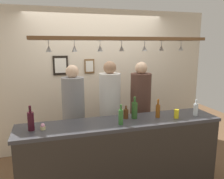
{
  "coord_description": "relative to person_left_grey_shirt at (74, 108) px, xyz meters",
  "views": [
    {
      "loc": [
        -0.94,
        -3.06,
        1.97
      ],
      "look_at": [
        0.0,
        0.1,
        1.32
      ],
      "focal_mm": 36.56,
      "sensor_mm": 36.0,
      "label": 1
    }
  ],
  "objects": [
    {
      "name": "back_wall",
      "position": [
        0.55,
        0.76,
        0.29
      ],
      "size": [
        4.4,
        0.06,
        2.6
      ],
      "primitive_type": "cube",
      "color": "beige",
      "rests_on": "ground_plane"
    },
    {
      "name": "person_right_brown_shirt",
      "position": [
        1.11,
        0.0,
        0.01
      ],
      "size": [
        0.34,
        0.34,
        1.69
      ],
      "color": "#2D334C",
      "rests_on": "ground_plane"
    },
    {
      "name": "hanging_wineglass_right",
      "position": [
        1.14,
        -0.59,
        0.92
      ],
      "size": [
        0.07,
        0.07,
        0.13
      ],
      "color": "silver",
      "rests_on": "overhead_glass_rack"
    },
    {
      "name": "bar_counter",
      "position": [
        0.55,
        -0.84,
        -0.35
      ],
      "size": [
        2.7,
        0.55,
        0.98
      ],
      "color": "#38383D",
      "rests_on": "ground_plane"
    },
    {
      "name": "hanging_wineglass_far_right",
      "position": [
        1.43,
        -0.61,
        0.92
      ],
      "size": [
        0.07,
        0.07,
        0.13
      ],
      "color": "silver",
      "rests_on": "overhead_glass_rack"
    },
    {
      "name": "picture_frame_caricature",
      "position": [
        -0.12,
        0.72,
        0.6
      ],
      "size": [
        0.26,
        0.02,
        0.34
      ],
      "color": "black",
      "rests_on": "back_wall"
    },
    {
      "name": "hanging_wineglass_center",
      "position": [
        0.56,
        -0.61,
        0.92
      ],
      "size": [
        0.07,
        0.07,
        0.13
      ],
      "color": "silver",
      "rests_on": "overhead_glass_rack"
    },
    {
      "name": "person_left_grey_shirt",
      "position": [
        0.0,
        0.0,
        0.0
      ],
      "size": [
        0.34,
        0.34,
        1.67
      ],
      "color": "#2D334C",
      "rests_on": "ground_plane"
    },
    {
      "name": "bottle_champagne_green",
      "position": [
        0.75,
        -0.62,
        0.09
      ],
      "size": [
        0.08,
        0.08,
        0.3
      ],
      "color": "#2D5623",
      "rests_on": "bar_counter"
    },
    {
      "name": "drink_can",
      "position": [
        1.31,
        -0.78,
        0.03
      ],
      "size": [
        0.07,
        0.07,
        0.12
      ],
      "primitive_type": "cylinder",
      "color": "yellow",
      "rests_on": "bar_counter"
    },
    {
      "name": "bottle_soda_clear",
      "position": [
        1.63,
        -0.75,
        0.06
      ],
      "size": [
        0.06,
        0.06,
        0.23
      ],
      "color": "silver",
      "rests_on": "bar_counter"
    },
    {
      "name": "person_middle_white_patterned_shirt",
      "position": [
        0.58,
        0.0,
        0.03
      ],
      "size": [
        0.34,
        0.34,
        1.72
      ],
      "color": "#2D334C",
      "rests_on": "ground_plane"
    },
    {
      "name": "bottle_beer_brown_stubby",
      "position": [
        0.64,
        -0.6,
        0.04
      ],
      "size": [
        0.07,
        0.07,
        0.18
      ],
      "color": "#512D14",
      "rests_on": "bar_counter"
    },
    {
      "name": "hanging_wineglass_center_left",
      "position": [
        0.27,
        -0.67,
        0.92
      ],
      "size": [
        0.07,
        0.07,
        0.13
      ],
      "color": "silver",
      "rests_on": "overhead_glass_rack"
    },
    {
      "name": "bottle_beer_green_import",
      "position": [
        0.49,
        -0.8,
        0.07
      ],
      "size": [
        0.06,
        0.06,
        0.26
      ],
      "color": "#336B2D",
      "rests_on": "bar_counter"
    },
    {
      "name": "hanging_wineglass_center_right",
      "position": [
        0.85,
        -0.68,
        0.92
      ],
      "size": [
        0.07,
        0.07,
        0.13
      ],
      "color": "silver",
      "rests_on": "overhead_glass_rack"
    },
    {
      "name": "ground_plane",
      "position": [
        0.55,
        -0.34,
        -1.01
      ],
      "size": [
        8.0,
        8.0,
        0.0
      ],
      "primitive_type": "plane",
      "color": "brown"
    },
    {
      "name": "overhead_glass_rack",
      "position": [
        0.55,
        -0.64,
        1.03
      ],
      "size": [
        2.2,
        0.36,
        0.04
      ],
      "primitive_type": "cube",
      "color": "brown"
    },
    {
      "name": "hanging_wineglass_far_left",
      "position": [
        -0.33,
        -0.65,
        0.92
      ],
      "size": [
        0.07,
        0.07,
        0.13
      ],
      "color": "silver",
      "rests_on": "overhead_glass_rack"
    },
    {
      "name": "cupcake",
      "position": [
        -0.45,
        -0.71,
        0.0
      ],
      "size": [
        0.06,
        0.06,
        0.08
      ],
      "color": "beige",
      "rests_on": "bar_counter"
    },
    {
      "name": "hanging_wineglass_left",
      "position": [
        -0.05,
        -0.7,
        0.92
      ],
      "size": [
        0.07,
        0.07,
        0.13
      ],
      "color": "silver",
      "rests_on": "overhead_glass_rack"
    },
    {
      "name": "picture_frame_crest",
      "position": [
        0.4,
        0.72,
        0.57
      ],
      "size": [
        0.18,
        0.02,
        0.26
      ],
      "color": "brown",
      "rests_on": "back_wall"
    },
    {
      "name": "bottle_wine_dark_red",
      "position": [
        -0.58,
        -0.69,
        0.09
      ],
      "size": [
        0.08,
        0.08,
        0.3
      ],
      "color": "#380F19",
      "rests_on": "bar_counter"
    },
    {
      "name": "bottle_beer_amber_tall",
      "position": [
        1.07,
        -0.68,
        0.07
      ],
      "size": [
        0.06,
        0.06,
        0.26
      ],
      "color": "brown",
      "rests_on": "bar_counter"
    }
  ]
}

